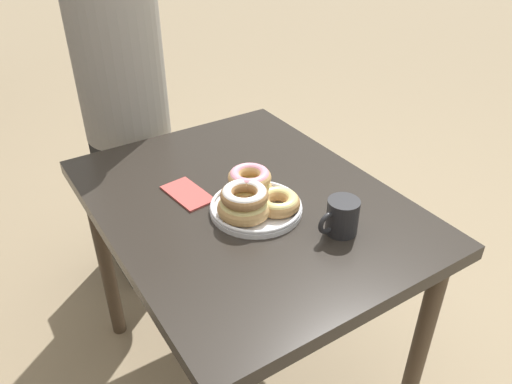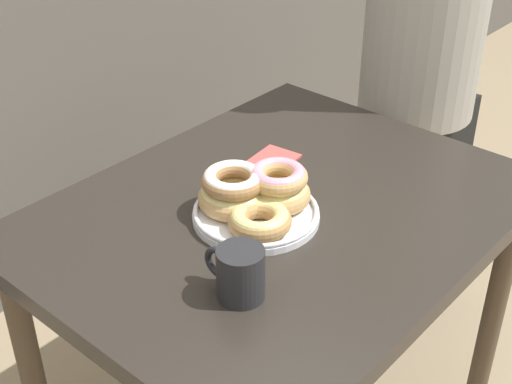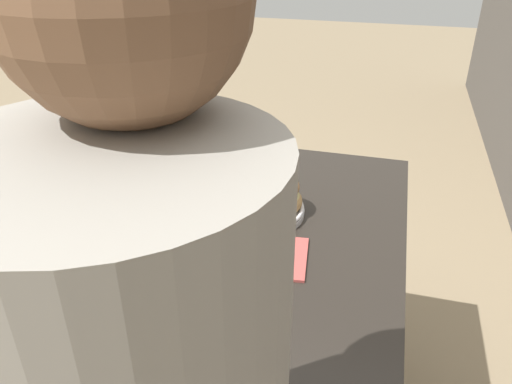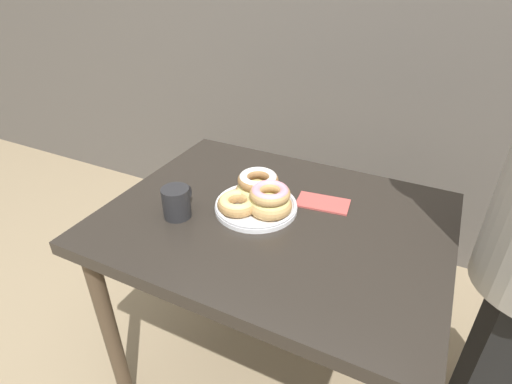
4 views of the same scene
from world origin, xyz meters
name	(u,v)px [view 4 (image 4 of 4)]	position (x,y,z in m)	size (l,w,h in m)	color
dining_table	(274,241)	(0.00, 0.12, 0.64)	(0.97, 0.75, 0.73)	#28231E
donut_plate	(258,197)	(-0.06, 0.14, 0.77)	(0.25, 0.26, 0.09)	white
coffee_mug	(177,202)	(-0.25, 0.00, 0.78)	(0.08, 0.12, 0.09)	#232326
napkin	(323,203)	(0.10, 0.25, 0.73)	(0.17, 0.10, 0.01)	#BC4C47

